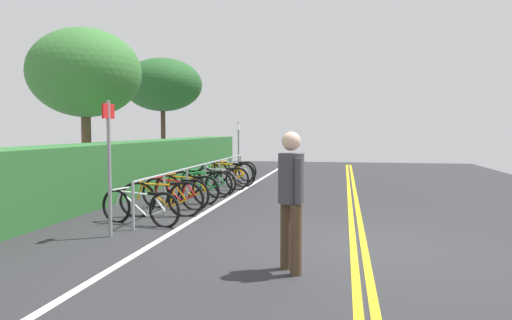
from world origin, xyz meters
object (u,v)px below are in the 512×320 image
Objects in this scene: pedestrian at (291,191)px; bicycle_8 at (231,173)px; bike_rack at (205,171)px; bicycle_5 at (208,182)px; bicycle_0 at (140,207)px; bicycle_4 at (200,184)px; bicycle_7 at (227,174)px; tree_mid at (85,73)px; tree_far_right at (163,85)px; bicycle_9 at (235,171)px; sign_post_near at (109,155)px; bicycle_3 at (186,189)px; bicycle_1 at (162,199)px; sign_post_far at (238,143)px; bicycle_6 at (221,179)px; bicycle_2 at (175,193)px.

bicycle_8 is at bearing 17.36° from pedestrian.
bike_rack is 7.10m from pedestrian.
bicycle_0 is at bearing 179.36° from bicycle_5.
bicycle_7 is (2.62, -0.07, 0.02)m from bicycle_4.
tree_mid is 0.93× the size of tree_far_right.
sign_post_near is (-9.04, 0.03, 1.01)m from bicycle_9.
bicycle_3 is 5.00m from tree_mid.
bicycle_1 is 8.64m from sign_post_far.
sign_post_near is at bearing -179.19° from sign_post_far.
sign_post_far is (3.23, 0.34, 0.86)m from bicycle_7.
bicycle_9 is (4.02, 0.11, -0.32)m from bike_rack.
bicycle_0 is 6.24m from bicycle_7.
tree_far_right is (8.20, 0.84, 0.41)m from tree_mid.
bicycle_9 is at bearing 5.10° from bicycle_7.
sign_post_far is at bearing 15.30° from pedestrian.
tree_far_right is (8.26, 4.45, 3.43)m from bicycle_5.
bicycle_9 is (3.60, 0.08, 0.01)m from bicycle_5.
bicycle_6 is (0.83, -0.14, 0.01)m from bicycle_5.
tree_far_right is (6.43, 4.53, 3.38)m from bicycle_7.
bicycle_2 is at bearing -179.56° from bicycle_3.
bicycle_7 reaches higher than bicycle_3.
bicycle_2 is 3.39m from bicycle_6.
bicycle_4 is at bearing -153.73° from tree_far_right.
tree_far_right is at bearing 31.75° from bicycle_6.
bicycle_3 is at bearing -179.57° from bicycle_9.
bike_rack is 1.36m from bicycle_3.
bicycle_3 is 0.76× the size of sign_post_near.
bicycle_1 is at bearing 178.62° from bicycle_6.
bicycle_5 is 0.74× the size of sign_post_near.
bicycle_5 is 0.36× the size of tree_mid.
bicycle_7 is at bearing -1.88° from bicycle_3.
bicycle_0 is 8.00m from bicycle_9.
bicycle_6 is 4.35m from sign_post_far.
bicycle_2 is at bearing 179.33° from bicycle_5.
bicycle_9 is at bearing 0.93° from bicycle_1.
bike_rack is 4.41× the size of sign_post_far.
bicycle_4 is at bearing -2.68° from bicycle_3.
bike_rack reaches higher than bicycle_4.
bicycle_9 is at bearing 16.41° from pedestrian.
bike_rack is 5.18× the size of pedestrian.
bike_rack is at bearing -1.71° from bicycle_2.
bicycle_7 is at bearing -174.90° from bicycle_9.
pedestrian is (-6.86, -3.00, 0.68)m from bicycle_5.
tree_far_right is (11.78, 4.49, 3.39)m from bicycle_1.
bicycle_4 is 1.03× the size of bicycle_6.
sign_post_near reaches higher than bicycle_7.
bike_rack is 5.60× the size of bicycle_6.
bicycle_3 is 11.46m from tree_far_right.
sign_post_near is at bearing 177.69° from bicycle_6.
bicycle_5 is 0.81× the size of sign_post_far.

